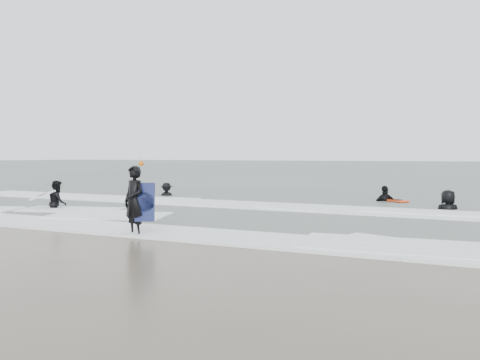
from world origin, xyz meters
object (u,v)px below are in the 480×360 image
at_px(surfer_breaker, 167,197).
at_px(surfer_right_near, 385,202).
at_px(surfer_centre, 134,236).
at_px(buoy, 141,164).
at_px(surfer_wading, 58,209).
at_px(surfer_right_far, 448,211).

distance_m(surfer_breaker, surfer_right_near, 10.15).
bearing_deg(surfer_centre, surfer_right_near, 85.06).
distance_m(surfer_right_near, buoy, 75.71).
relative_size(surfer_wading, surfer_right_near, 0.87).
bearing_deg(surfer_right_far, buoy, -67.10).
distance_m(surfer_breaker, surfer_right_far, 12.51).
xyz_separation_m(surfer_right_near, surfer_right_far, (2.48, -2.21, 0.00)).
bearing_deg(buoy, surfer_wading, -55.50).
relative_size(surfer_wading, surfer_breaker, 1.06).
relative_size(surfer_wading, surfer_right_far, 0.85).
bearing_deg(surfer_wading, buoy, -11.32).
relative_size(surfer_right_near, surfer_right_far, 0.98).
bearing_deg(surfer_right_near, surfer_centre, 34.88).
distance_m(surfer_centre, surfer_wading, 7.07).
bearing_deg(surfer_right_far, surfer_centre, 30.57).
relative_size(surfer_centre, surfer_breaker, 1.15).
height_order(surfer_breaker, surfer_right_far, surfer_right_far).
distance_m(surfer_right_far, buoy, 79.03).
distance_m(surfer_wading, surfer_right_near, 13.25).
bearing_deg(surfer_wading, surfer_centre, -165.01).
distance_m(surfer_centre, surfer_breaker, 11.10).
xyz_separation_m(surfer_right_far, buoy, (-55.62, 56.14, 0.42)).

